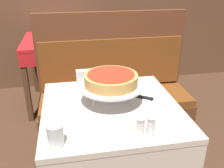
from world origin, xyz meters
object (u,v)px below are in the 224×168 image
(water_glass_near, at_px, (55,135))
(napkin_holder, at_px, (84,77))
(pepper_shaker, at_px, (151,126))
(dining_table_rear, at_px, (61,48))
(deep_dish_pizza, at_px, (111,79))
(salt_shaker, at_px, (140,127))
(booth_bench, at_px, (115,105))
(pizza_pan_stand, at_px, (111,86))
(pizza_server, at_px, (146,98))
(dining_table_front, at_px, (111,125))
(condiment_caddy, at_px, (60,35))

(water_glass_near, height_order, napkin_holder, water_glass_near)
(pepper_shaker, bearing_deg, dining_table_rear, 102.34)
(deep_dish_pizza, height_order, salt_shaker, deep_dish_pizza)
(deep_dish_pizza, relative_size, water_glass_near, 3.00)
(booth_bench, distance_m, salt_shaker, 1.16)
(pizza_pan_stand, distance_m, pizza_server, 0.22)
(dining_table_rear, height_order, water_glass_near, water_glass_near)
(dining_table_front, height_order, salt_shaker, salt_shaker)
(water_glass_near, bearing_deg, deep_dish_pizza, 47.50)
(pizza_pan_stand, bearing_deg, booth_bench, 77.05)
(pepper_shaker, bearing_deg, dining_table_front, 114.11)
(pizza_server, relative_size, condiment_caddy, 1.78)
(deep_dish_pizza, distance_m, pepper_shaker, 0.35)
(dining_table_front, bearing_deg, pizza_server, 10.61)
(booth_bench, relative_size, pepper_shaker, 15.97)
(pepper_shaker, bearing_deg, napkin_holder, 112.00)
(salt_shaker, relative_size, condiment_caddy, 0.54)
(salt_shaker, bearing_deg, deep_dish_pizza, 102.78)
(condiment_caddy, bearing_deg, dining_table_front, -79.78)
(dining_table_front, xyz_separation_m, pepper_shaker, (0.13, -0.28, 0.16))
(dining_table_rear, distance_m, condiment_caddy, 0.16)
(booth_bench, xyz_separation_m, pizza_pan_stand, (-0.17, -0.74, 0.53))
(pizza_server, height_order, water_glass_near, water_glass_near)
(dining_table_rear, xyz_separation_m, pizza_pan_stand, (0.28, -1.52, 0.20))
(deep_dish_pizza, height_order, water_glass_near, deep_dish_pizza)
(booth_bench, height_order, pepper_shaker, booth_bench)
(pizza_server, height_order, condiment_caddy, condiment_caddy)
(napkin_holder, bearing_deg, pizza_server, -40.53)
(deep_dish_pizza, relative_size, napkin_holder, 2.83)
(water_glass_near, bearing_deg, dining_table_rear, 89.73)
(dining_table_rear, relative_size, water_glass_near, 8.30)
(water_glass_near, bearing_deg, napkin_holder, 74.42)
(pizza_pan_stand, distance_m, condiment_caddy, 1.51)
(booth_bench, xyz_separation_m, napkin_holder, (-0.29, -0.45, 0.48))
(salt_shaker, height_order, condiment_caddy, condiment_caddy)
(booth_bench, distance_m, pizza_pan_stand, 0.93)
(dining_table_front, bearing_deg, pepper_shaker, -65.89)
(pizza_server, relative_size, salt_shaker, 3.27)
(pizza_server, distance_m, water_glass_near, 0.59)
(water_glass_near, bearing_deg, dining_table_front, 44.71)
(booth_bench, relative_size, deep_dish_pizza, 4.61)
(pizza_server, xyz_separation_m, pepper_shaker, (-0.08, -0.32, 0.04))
(salt_shaker, bearing_deg, pizza_pan_stand, 102.78)
(pizza_pan_stand, bearing_deg, pizza_server, 1.33)
(napkin_holder, bearing_deg, booth_bench, 57.29)
(booth_bench, relative_size, pizza_pan_stand, 3.74)
(dining_table_front, bearing_deg, pizza_pan_stand, 81.20)
(pizza_pan_stand, height_order, napkin_holder, pizza_pan_stand)
(dining_table_front, distance_m, condiment_caddy, 1.55)
(napkin_holder, bearing_deg, dining_table_rear, 97.33)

